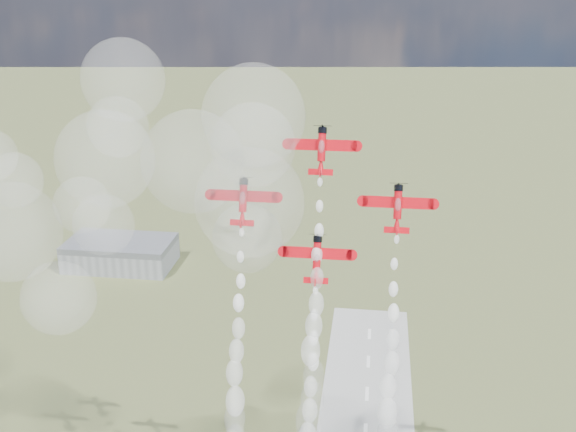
{
  "coord_description": "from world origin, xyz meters",
  "views": [
    {
      "loc": [
        -0.77,
        -103.7,
        133.41
      ],
      "look_at": [
        -16.98,
        16.93,
        89.16
      ],
      "focal_mm": 42.0,
      "sensor_mm": 36.0,
      "label": 1
    }
  ],
  "objects_px": {
    "plane_slot": "(317,258)",
    "plane_lead": "(322,150)",
    "hangar": "(121,253)",
    "plane_left": "(243,201)",
    "plane_right": "(398,207)"
  },
  "relations": [
    {
      "from": "plane_right",
      "to": "plane_slot",
      "type": "bearing_deg",
      "value": -167.35
    },
    {
      "from": "plane_lead",
      "to": "hangar",
      "type": "bearing_deg",
      "value": 124.29
    },
    {
      "from": "plane_right",
      "to": "plane_slot",
      "type": "xyz_separation_m",
      "value": [
        -14.74,
        -3.31,
        -9.77
      ]
    },
    {
      "from": "hangar",
      "to": "plane_right",
      "type": "relative_size",
      "value": 3.81
    },
    {
      "from": "hangar",
      "to": "plane_left",
      "type": "height_order",
      "value": "plane_left"
    },
    {
      "from": "plane_right",
      "to": "plane_left",
      "type": "bearing_deg",
      "value": 180.0
    },
    {
      "from": "plane_left",
      "to": "plane_right",
      "type": "bearing_deg",
      "value": 0.0
    },
    {
      "from": "hangar",
      "to": "plane_right",
      "type": "distance_m",
      "value": 221.89
    },
    {
      "from": "plane_left",
      "to": "plane_slot",
      "type": "relative_size",
      "value": 1.0
    },
    {
      "from": "plane_lead",
      "to": "plane_slot",
      "type": "height_order",
      "value": "plane_lead"
    },
    {
      "from": "hangar",
      "to": "plane_lead",
      "type": "xyz_separation_m",
      "value": [
        109.02,
        -159.85,
        95.2
      ]
    },
    {
      "from": "plane_slot",
      "to": "plane_left",
      "type": "bearing_deg",
      "value": 167.35
    },
    {
      "from": "hangar",
      "to": "plane_lead",
      "type": "distance_m",
      "value": 215.64
    },
    {
      "from": "hangar",
      "to": "plane_left",
      "type": "xyz_separation_m",
      "value": [
        94.28,
        -163.16,
        85.42
      ]
    },
    {
      "from": "plane_slot",
      "to": "plane_lead",
      "type": "bearing_deg",
      "value": 90.0
    }
  ]
}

